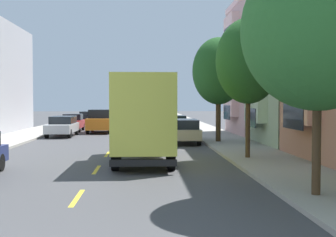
% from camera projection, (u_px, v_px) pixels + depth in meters
% --- Properties ---
extents(ground_plane, '(160.00, 160.00, 0.00)m').
position_uv_depth(ground_plane, '(121.00, 135.00, 35.12)').
color(ground_plane, '#424244').
extents(sidewalk_left, '(3.20, 120.00, 0.14)m').
position_uv_depth(sidewalk_left, '(22.00, 136.00, 32.74)').
color(sidewalk_left, '#A39E93').
rests_on(sidewalk_left, ground_plane).
extents(sidewalk_right, '(3.20, 120.00, 0.14)m').
position_uv_depth(sidewalk_right, '(215.00, 135.00, 33.50)').
color(sidewalk_right, '#A39E93').
rests_on(sidewalk_right, ground_plane).
extents(lane_centerline_dashes, '(0.14, 47.20, 0.01)m').
position_uv_depth(lane_centerline_dashes, '(117.00, 141.00, 29.63)').
color(lane_centerline_dashes, yellow).
rests_on(lane_centerline_dashes, ground_plane).
extents(townhouse_fourth_rose, '(12.90, 7.40, 10.25)m').
position_uv_depth(townhouse_fourth_rose, '(312.00, 71.00, 34.43)').
color(townhouse_fourth_rose, '#CC9E9E').
rests_on(townhouse_fourth_rose, ground_plane).
extents(street_tree_nearest, '(4.06, 4.06, 6.53)m').
position_uv_depth(street_tree_nearest, '(318.00, 30.00, 11.79)').
color(street_tree_nearest, '#47331E').
rests_on(street_tree_nearest, sidewalk_right).
extents(street_tree_second, '(2.87, 2.87, 6.14)m').
position_uv_depth(street_tree_second, '(248.00, 61.00, 19.68)').
color(street_tree_second, '#47331E').
rests_on(street_tree_second, sidewalk_right).
extents(street_tree_third, '(3.22, 3.22, 6.41)m').
position_uv_depth(street_tree_third, '(218.00, 71.00, 27.55)').
color(street_tree_third, '#47331E').
rests_on(street_tree_third, sidewalk_right).
extents(delivery_box_truck, '(2.42, 7.07, 3.65)m').
position_uv_depth(delivery_box_truck, '(144.00, 116.00, 19.02)').
color(delivery_box_truck, '#D8D84C').
rests_on(delivery_box_truck, ground_plane).
extents(parked_hatchback_white, '(1.80, 4.03, 1.50)m').
position_uv_depth(parked_hatchback_white, '(96.00, 115.00, 58.41)').
color(parked_hatchback_white, silver).
rests_on(parked_hatchback_white, ground_plane).
extents(parked_wagon_silver, '(1.83, 4.70, 1.50)m').
position_uv_depth(parked_wagon_silver, '(63.00, 126.00, 33.34)').
color(parked_wagon_silver, '#B2B5BA').
rests_on(parked_wagon_silver, ground_plane).
extents(parked_wagon_black, '(1.82, 4.70, 1.50)m').
position_uv_depth(parked_wagon_black, '(88.00, 118.00, 49.11)').
color(parked_wagon_black, black).
rests_on(parked_wagon_black, ground_plane).
extents(parked_wagon_charcoal, '(1.94, 4.75, 1.50)m').
position_uv_depth(parked_wagon_charcoal, '(168.00, 119.00, 45.08)').
color(parked_wagon_charcoal, '#333338').
rests_on(parked_wagon_charcoal, ground_plane).
extents(parked_suv_teal, '(1.99, 4.82, 1.93)m').
position_uv_depth(parked_suv_teal, '(164.00, 113.00, 59.95)').
color(parked_suv_teal, '#195B60').
rests_on(parked_suv_teal, ground_plane).
extents(parked_wagon_champagne, '(1.92, 4.74, 1.50)m').
position_uv_depth(parked_wagon_champagne, '(184.00, 130.00, 27.91)').
color(parked_wagon_champagne, tan).
rests_on(parked_wagon_champagne, ground_plane).
extents(parked_hatchback_red, '(1.78, 4.02, 1.50)m').
position_uv_depth(parked_hatchback_red, '(72.00, 123.00, 38.98)').
color(parked_hatchback_red, '#AD1E1E').
rests_on(parked_hatchback_red, ground_plane).
extents(parked_sedan_forest, '(1.93, 4.55, 1.43)m').
position_uv_depth(parked_sedan_forest, '(175.00, 123.00, 37.54)').
color(parked_sedan_forest, '#194C28').
rests_on(parked_sedan_forest, ground_plane).
extents(moving_orange_sedan, '(1.95, 4.80, 1.93)m').
position_uv_depth(moving_orange_sedan, '(101.00, 121.00, 37.26)').
color(moving_orange_sedan, orange).
rests_on(moving_orange_sedan, ground_plane).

